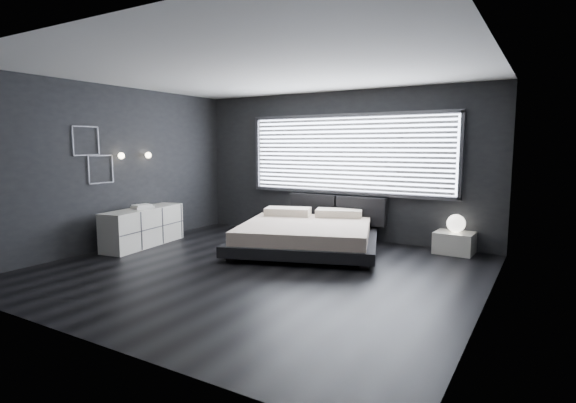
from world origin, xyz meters
The scene contains 12 objects.
room centered at (0.00, 0.00, 1.40)m, with size 6.04×6.00×2.80m.
window centered at (0.20, 2.70, 1.61)m, with size 4.14×0.09×1.52m.
headboard centered at (0.02, 2.64, 0.57)m, with size 1.96×0.16×0.52m.
sconce_near centered at (-2.88, 0.05, 1.60)m, with size 0.18×0.11×0.11m.
sconce_far centered at (-2.88, 0.65, 1.60)m, with size 0.18×0.11×0.11m.
wall_art_upper centered at (-2.98, -0.55, 1.85)m, with size 0.01×0.48×0.48m.
wall_art_lower centered at (-2.98, -0.30, 1.38)m, with size 0.01×0.48×0.48m.
bed centered at (0.01, 1.44, 0.28)m, with size 2.95×2.89×0.61m.
nightstand centered at (2.23, 2.50, 0.18)m, with size 0.61×0.51×0.35m, color silver.
orb_lamp centered at (2.24, 2.50, 0.50)m, with size 0.30×0.30×0.30m, color white.
dresser centered at (-2.65, 0.27, 0.34)m, with size 0.70×1.73×0.67m.
book_stack centered at (-2.66, 0.27, 0.70)m, with size 0.33×0.39×0.07m.
Camera 1 is at (3.58, -5.18, 1.77)m, focal length 28.00 mm.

